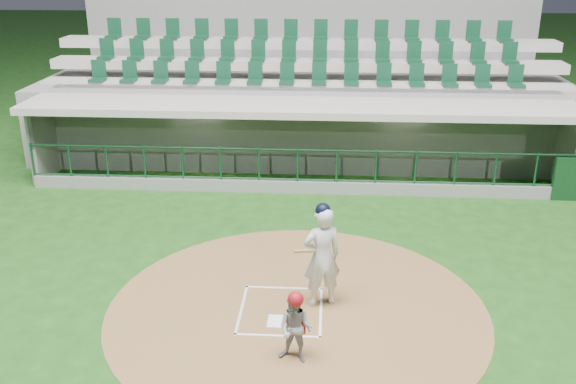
% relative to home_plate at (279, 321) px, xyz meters
% --- Properties ---
extents(ground, '(120.00, 120.00, 0.00)m').
position_rel_home_plate_xyz_m(ground, '(0.00, 0.70, -0.02)').
color(ground, '#174213').
rests_on(ground, ground).
extents(dirt_circle, '(7.20, 7.20, 0.01)m').
position_rel_home_plate_xyz_m(dirt_circle, '(0.30, 0.50, -0.02)').
color(dirt_circle, brown).
rests_on(dirt_circle, ground).
extents(home_plate, '(0.43, 0.43, 0.02)m').
position_rel_home_plate_xyz_m(home_plate, '(0.00, 0.00, 0.00)').
color(home_plate, white).
rests_on(home_plate, dirt_circle).
extents(batter_box_chalk, '(1.55, 1.80, 0.01)m').
position_rel_home_plate_xyz_m(batter_box_chalk, '(0.00, 0.40, -0.00)').
color(batter_box_chalk, silver).
rests_on(batter_box_chalk, ground).
extents(dugout_structure, '(16.40, 3.70, 3.00)m').
position_rel_home_plate_xyz_m(dugout_structure, '(0.09, 8.52, 0.94)').
color(dugout_structure, gray).
rests_on(dugout_structure, ground).
extents(seating_deck, '(17.00, 6.72, 5.15)m').
position_rel_home_plate_xyz_m(seating_deck, '(0.00, 11.61, 1.40)').
color(seating_deck, gray).
rests_on(seating_deck, ground).
extents(batter, '(0.96, 0.99, 2.08)m').
position_rel_home_plate_xyz_m(batter, '(0.75, 0.70, 1.02)').
color(batter, silver).
rests_on(batter, dirt_circle).
extents(catcher, '(0.69, 0.60, 1.28)m').
position_rel_home_plate_xyz_m(catcher, '(0.35, -1.12, 0.62)').
color(catcher, gray).
rests_on(catcher, dirt_circle).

